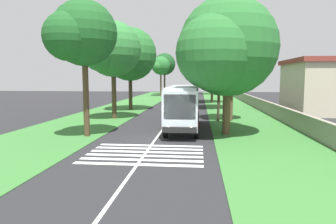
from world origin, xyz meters
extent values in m
plane|color=#262628|center=(0.00, 0.00, 0.00)|extent=(160.00, 160.00, 0.00)
cube|color=#387533|center=(15.00, 8.20, 0.02)|extent=(120.00, 8.00, 0.04)
cube|color=#387533|center=(15.00, -8.20, 0.02)|extent=(120.00, 8.00, 0.04)
cube|color=silver|center=(15.00, 0.00, 0.00)|extent=(110.00, 0.16, 0.01)
cube|color=silver|center=(4.66, -1.80, 2.10)|extent=(11.00, 2.50, 2.90)
cube|color=slate|center=(4.96, -1.80, 2.62)|extent=(9.68, 2.54, 0.85)
cube|color=slate|center=(-0.80, -1.80, 2.45)|extent=(0.08, 2.20, 1.74)
cube|color=red|center=(4.66, -1.80, 1.10)|extent=(10.78, 2.53, 0.36)
cube|color=silver|center=(4.66, -1.80, 3.64)|extent=(10.56, 2.30, 0.18)
cube|color=black|center=(-0.92, -1.80, 0.87)|extent=(0.16, 2.40, 0.40)
sphere|color=#F2EDCC|center=(-0.86, -1.00, 1.00)|extent=(0.24, 0.24, 0.24)
sphere|color=#F2EDCC|center=(-0.86, -2.60, 1.00)|extent=(0.24, 0.24, 0.24)
cylinder|color=black|center=(0.76, -0.65, 0.55)|extent=(1.10, 0.32, 1.10)
cylinder|color=black|center=(8.16, -0.65, 0.55)|extent=(1.10, 0.32, 1.10)
cylinder|color=black|center=(0.76, -2.95, 0.55)|extent=(1.10, 0.32, 1.10)
cylinder|color=black|center=(8.16, -2.95, 0.55)|extent=(1.10, 0.32, 1.10)
cube|color=silver|center=(-6.62, 0.00, 0.00)|extent=(0.45, 6.80, 0.01)
cube|color=silver|center=(-5.72, 0.00, 0.00)|extent=(0.45, 6.80, 0.01)
cube|color=silver|center=(-4.82, 0.00, 0.00)|extent=(0.45, 6.80, 0.01)
cube|color=silver|center=(-3.92, 0.00, 0.00)|extent=(0.45, 6.80, 0.01)
cube|color=silver|center=(-3.02, 0.00, 0.00)|extent=(0.45, 6.80, 0.01)
cube|color=silver|center=(-2.12, 0.00, 0.00)|extent=(0.45, 6.80, 0.01)
cube|color=#B7A893|center=(23.79, -1.92, 0.53)|extent=(4.30, 1.75, 0.70)
cube|color=slate|center=(23.69, -1.92, 1.15)|extent=(2.00, 1.61, 0.55)
cylinder|color=black|center=(22.44, -1.14, 0.32)|extent=(0.64, 0.22, 0.64)
cylinder|color=black|center=(25.14, -1.14, 0.32)|extent=(0.64, 0.22, 0.64)
cylinder|color=black|center=(22.44, -2.70, 0.32)|extent=(0.64, 0.22, 0.64)
cylinder|color=black|center=(25.14, -2.70, 0.32)|extent=(0.64, 0.22, 0.64)
cube|color=gray|center=(33.51, -2.10, 0.53)|extent=(4.30, 1.75, 0.70)
cube|color=slate|center=(33.41, -2.10, 1.15)|extent=(2.00, 1.61, 0.55)
cylinder|color=black|center=(32.16, -1.32, 0.32)|extent=(0.64, 0.22, 0.64)
cylinder|color=black|center=(34.86, -1.32, 0.32)|extent=(0.64, 0.22, 0.64)
cylinder|color=black|center=(32.16, -2.88, 0.32)|extent=(0.64, 0.22, 0.64)
cylinder|color=black|center=(34.86, -2.88, 0.32)|extent=(0.64, 0.22, 0.64)
cube|color=gray|center=(40.03, -1.62, 0.53)|extent=(4.30, 1.75, 0.70)
cube|color=slate|center=(39.93, -1.62, 1.15)|extent=(2.00, 1.61, 0.55)
cylinder|color=black|center=(38.68, -0.84, 0.32)|extent=(0.64, 0.22, 0.64)
cylinder|color=black|center=(41.38, -0.84, 0.32)|extent=(0.64, 0.22, 0.64)
cylinder|color=black|center=(38.68, -2.40, 0.32)|extent=(0.64, 0.22, 0.64)
cylinder|color=black|center=(41.38, -2.40, 0.32)|extent=(0.64, 0.22, 0.64)
cube|color=#B7A893|center=(49.88, 1.87, 0.53)|extent=(4.30, 1.75, 0.70)
cube|color=slate|center=(49.78, 1.87, 1.15)|extent=(2.00, 1.61, 0.55)
cylinder|color=black|center=(48.53, 2.65, 0.32)|extent=(0.64, 0.22, 0.64)
cylinder|color=black|center=(51.23, 2.65, 0.32)|extent=(0.64, 0.22, 0.64)
cylinder|color=black|center=(48.53, 1.09, 0.32)|extent=(0.64, 0.22, 0.64)
cylinder|color=black|center=(51.23, 1.09, 0.32)|extent=(0.64, 0.22, 0.64)
cylinder|color=#4C3826|center=(0.51, 5.34, 3.21)|extent=(0.44, 0.44, 6.35)
sphere|color=#1E5623|center=(0.51, 5.34, 7.72)|extent=(4.84, 4.84, 4.84)
sphere|color=#1E5623|center=(1.96, 5.34, 7.35)|extent=(2.85, 2.85, 2.85)
sphere|color=#1E5623|center=(-0.70, 6.07, 7.35)|extent=(3.49, 3.49, 3.49)
cylinder|color=#4C3826|center=(53.67, 6.33, 3.15)|extent=(0.40, 0.40, 6.23)
sphere|color=#286B2D|center=(53.67, 6.33, 7.51)|extent=(4.54, 4.54, 4.54)
sphere|color=#286B2D|center=(55.03, 6.33, 7.17)|extent=(2.55, 2.55, 2.55)
sphere|color=#286B2D|center=(52.54, 7.01, 7.17)|extent=(2.83, 2.83, 2.83)
cylinder|color=#3D2D1E|center=(20.13, 6.38, 2.86)|extent=(0.51, 0.51, 5.65)
sphere|color=#286B2D|center=(20.13, 6.38, 7.70)|extent=(7.31, 7.31, 7.31)
sphere|color=#286B2D|center=(22.32, 6.38, 7.15)|extent=(4.81, 4.81, 4.81)
sphere|color=#286B2D|center=(18.30, 7.48, 7.15)|extent=(4.52, 4.52, 4.52)
cylinder|color=#3D2D1E|center=(61.36, 6.27, 3.33)|extent=(0.45, 0.45, 6.57)
sphere|color=#19471E|center=(61.36, 6.27, 8.23)|extent=(5.86, 5.86, 5.86)
sphere|color=#19471E|center=(63.12, 6.27, 7.79)|extent=(4.37, 4.37, 4.37)
sphere|color=#19471E|center=(59.90, 7.15, 7.79)|extent=(4.23, 4.23, 4.23)
cylinder|color=#4C3826|center=(10.87, 6.11, 2.96)|extent=(0.50, 0.50, 5.85)
sphere|color=#337A38|center=(10.87, 6.11, 7.53)|extent=(5.97, 5.97, 5.97)
sphere|color=#337A38|center=(12.66, 6.11, 7.08)|extent=(3.49, 3.49, 3.49)
sphere|color=#337A38|center=(9.37, 7.01, 7.08)|extent=(3.98, 3.98, 3.98)
cylinder|color=#4C3826|center=(33.89, -5.40, 3.54)|extent=(0.46, 0.46, 7.00)
sphere|color=#19471E|center=(33.89, -5.40, 9.02)|extent=(7.22, 7.22, 7.22)
sphere|color=#19471E|center=(36.06, -5.40, 8.48)|extent=(4.42, 4.42, 4.42)
sphere|color=#19471E|center=(32.09, -4.32, 8.48)|extent=(5.35, 5.35, 5.35)
cylinder|color=brown|center=(22.55, -5.92, 3.16)|extent=(0.37, 0.37, 6.24)
sphere|color=#19471E|center=(22.55, -5.92, 8.03)|extent=(6.36, 6.36, 6.36)
sphere|color=#19471E|center=(24.46, -5.92, 7.55)|extent=(4.73, 4.73, 4.73)
sphere|color=#19471E|center=(20.96, -4.97, 7.55)|extent=(4.01, 4.01, 4.01)
cylinder|color=brown|center=(2.30, -5.26, 2.38)|extent=(0.60, 0.60, 4.68)
sphere|color=#286B2D|center=(2.30, -5.26, 6.80)|extent=(7.56, 7.56, 7.56)
sphere|color=#286B2D|center=(4.57, -5.26, 6.23)|extent=(5.59, 5.59, 5.59)
sphere|color=#286B2D|center=(0.41, -4.12, 6.23)|extent=(5.43, 5.43, 5.43)
cylinder|color=brown|center=(10.42, -6.33, 3.15)|extent=(0.58, 0.58, 6.22)
sphere|color=#286B2D|center=(10.42, -6.33, 7.62)|extent=(4.92, 4.92, 4.92)
sphere|color=#286B2D|center=(11.89, -6.33, 7.25)|extent=(3.04, 3.04, 3.04)
sphere|color=#286B2D|center=(9.19, -5.59, 7.25)|extent=(2.78, 2.78, 2.78)
cylinder|color=brown|center=(62.61, -6.39, 3.53)|extent=(0.47, 0.47, 6.98)
sphere|color=#337A38|center=(62.61, -6.39, 8.64)|extent=(5.89, 5.89, 5.89)
sphere|color=#337A38|center=(64.37, -6.39, 8.20)|extent=(3.35, 3.35, 3.35)
sphere|color=#337A38|center=(61.14, -5.51, 8.20)|extent=(3.96, 3.96, 3.96)
cylinder|color=#473828|center=(9.99, -5.10, 3.75)|extent=(0.24, 0.24, 7.43)
cube|color=#3D3326|center=(9.99, -5.10, 6.87)|extent=(0.12, 1.40, 0.12)
cube|color=gray|center=(20.00, -11.60, 0.80)|extent=(70.00, 0.40, 1.52)
cube|color=beige|center=(18.97, -19.47, 3.13)|extent=(10.52, 9.45, 6.26)
cube|color=brown|center=(18.97, -19.47, 6.54)|extent=(11.12, 10.05, 0.58)
camera|label=1|loc=(-21.79, -3.13, 4.41)|focal=32.84mm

